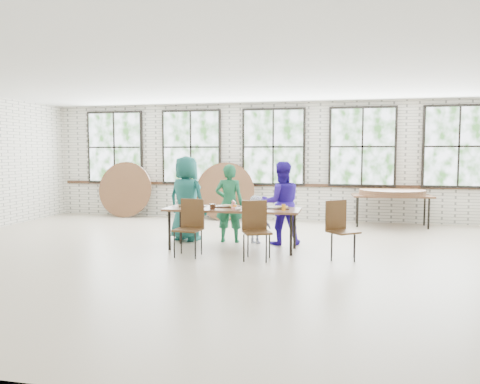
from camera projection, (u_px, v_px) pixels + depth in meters
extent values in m
plane|color=#B4A68F|center=(235.00, 257.00, 7.77)|extent=(12.00, 12.00, 0.00)
plane|color=white|center=(235.00, 73.00, 7.52)|extent=(12.00, 12.00, 0.00)
plane|color=silver|center=(274.00, 162.00, 12.03)|extent=(12.00, 0.00, 12.00)
plane|color=silver|center=(92.00, 185.00, 3.26)|extent=(12.00, 0.00, 12.00)
cube|color=#422819|center=(273.00, 185.00, 12.05)|extent=(11.80, 0.05, 0.08)
cube|color=black|center=(115.00, 147.00, 12.86)|extent=(1.62, 0.05, 1.97)
cube|color=white|center=(114.00, 147.00, 12.83)|extent=(1.50, 0.01, 1.85)
cube|color=black|center=(191.00, 147.00, 12.40)|extent=(1.62, 0.05, 1.97)
cube|color=white|center=(191.00, 147.00, 12.37)|extent=(1.50, 0.01, 1.85)
cube|color=black|center=(273.00, 147.00, 11.94)|extent=(1.62, 0.05, 1.97)
cube|color=white|center=(273.00, 147.00, 11.90)|extent=(1.50, 0.01, 1.85)
cube|color=black|center=(362.00, 147.00, 11.47)|extent=(1.62, 0.05, 1.97)
cube|color=white|center=(362.00, 147.00, 11.44)|extent=(1.50, 0.01, 1.85)
cube|color=black|center=(459.00, 146.00, 11.01)|extent=(1.62, 0.05, 1.97)
cube|color=white|center=(459.00, 146.00, 10.97)|extent=(1.50, 0.01, 1.85)
cube|color=brown|center=(232.00, 209.00, 8.33)|extent=(2.40, 0.80, 0.04)
cylinder|color=black|center=(169.00, 230.00, 8.29)|extent=(0.05, 0.05, 0.70)
cylinder|color=black|center=(181.00, 225.00, 8.88)|extent=(0.05, 0.05, 0.70)
cylinder|color=black|center=(291.00, 235.00, 7.84)|extent=(0.05, 0.05, 0.70)
cylinder|color=black|center=(295.00, 229.00, 8.42)|extent=(0.05, 0.05, 0.70)
cube|color=#492F18|center=(188.00, 230.00, 7.76)|extent=(0.46, 0.44, 0.03)
cube|color=#492F18|center=(193.00, 213.00, 7.92)|extent=(0.42, 0.07, 0.50)
cylinder|color=black|center=(174.00, 245.00, 7.66)|extent=(0.02, 0.02, 0.44)
cylinder|color=black|center=(181.00, 241.00, 7.99)|extent=(0.02, 0.02, 0.44)
cylinder|color=black|center=(195.00, 246.00, 7.58)|extent=(0.02, 0.02, 0.44)
cylinder|color=black|center=(201.00, 242.00, 7.91)|extent=(0.02, 0.02, 0.44)
cube|color=#492F18|center=(257.00, 232.00, 7.51)|extent=(0.54, 0.53, 0.03)
cube|color=#492F18|center=(254.00, 215.00, 7.67)|extent=(0.40, 0.19, 0.50)
cylinder|color=black|center=(244.00, 248.00, 7.40)|extent=(0.02, 0.02, 0.44)
cylinder|color=black|center=(248.00, 244.00, 7.73)|extent=(0.02, 0.02, 0.44)
cylinder|color=black|center=(266.00, 249.00, 7.32)|extent=(0.02, 0.02, 0.44)
cylinder|color=black|center=(270.00, 245.00, 7.65)|extent=(0.02, 0.02, 0.44)
cube|color=#492F18|center=(343.00, 232.00, 7.55)|extent=(0.58, 0.58, 0.03)
cube|color=#492F18|center=(336.00, 215.00, 7.70)|extent=(0.34, 0.29, 0.50)
cylinder|color=black|center=(331.00, 247.00, 7.45)|extent=(0.02, 0.02, 0.44)
cylinder|color=black|center=(332.00, 243.00, 7.78)|extent=(0.02, 0.02, 0.44)
cylinder|color=black|center=(355.00, 248.00, 7.37)|extent=(0.02, 0.02, 0.44)
cylinder|color=black|center=(354.00, 244.00, 7.70)|extent=(0.02, 0.02, 0.44)
imported|color=#1C6C59|center=(187.00, 198.00, 9.18)|extent=(0.93, 0.74, 1.66)
imported|color=#1A643E|center=(229.00, 203.00, 9.00)|extent=(0.57, 0.39, 1.51)
imported|color=#131E3B|center=(256.00, 219.00, 8.92)|extent=(0.66, 0.48, 0.91)
imported|color=#2C17A4|center=(281.00, 203.00, 8.79)|extent=(0.91, 0.80, 1.57)
cube|color=brown|center=(392.00, 196.00, 10.94)|extent=(1.85, 0.87, 0.04)
cylinder|color=black|center=(358.00, 212.00, 10.86)|extent=(0.04, 0.04, 0.70)
cylinder|color=black|center=(357.00, 209.00, 11.40)|extent=(0.04, 0.04, 0.70)
cylinder|color=black|center=(429.00, 214.00, 10.54)|extent=(0.04, 0.04, 0.70)
cylinder|color=black|center=(424.00, 211.00, 11.07)|extent=(0.04, 0.04, 0.70)
cube|color=black|center=(193.00, 206.00, 8.57)|extent=(0.44, 0.33, 0.02)
cube|color=black|center=(227.00, 207.00, 8.50)|extent=(0.44, 0.33, 0.02)
cube|color=black|center=(278.00, 208.00, 8.29)|extent=(0.44, 0.33, 0.02)
cylinder|color=black|center=(212.00, 207.00, 8.17)|extent=(0.09, 0.09, 0.09)
cube|color=red|center=(234.00, 206.00, 8.14)|extent=(0.07, 0.06, 0.11)
cylinder|color=#1A31C3|center=(248.00, 206.00, 8.17)|extent=(0.07, 0.07, 0.10)
cylinder|color=orange|center=(284.00, 207.00, 7.97)|extent=(0.07, 0.07, 0.11)
cylinder|color=white|center=(253.00, 207.00, 8.05)|extent=(0.17, 0.17, 0.10)
ellipsoid|color=white|center=(199.00, 207.00, 8.24)|extent=(0.11, 0.11, 0.05)
ellipsoid|color=white|center=(239.00, 209.00, 8.05)|extent=(0.11, 0.11, 0.05)
ellipsoid|color=white|center=(264.00, 208.00, 8.14)|extent=(0.11, 0.11, 0.05)
cylinder|color=brown|center=(392.00, 194.00, 10.93)|extent=(1.50, 1.50, 0.04)
cylinder|color=brown|center=(392.00, 192.00, 10.93)|extent=(1.50, 1.50, 0.04)
cylinder|color=brown|center=(392.00, 190.00, 10.93)|extent=(1.50, 1.50, 0.04)
cylinder|color=brown|center=(125.00, 189.00, 12.65)|extent=(1.50, 0.32, 1.48)
cylinder|color=brown|center=(125.00, 190.00, 12.54)|extent=(1.50, 0.31, 1.48)
cylinder|color=brown|center=(224.00, 191.00, 12.06)|extent=(1.50, 0.37, 1.47)
cylinder|color=brown|center=(225.00, 192.00, 11.95)|extent=(1.50, 0.35, 1.48)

